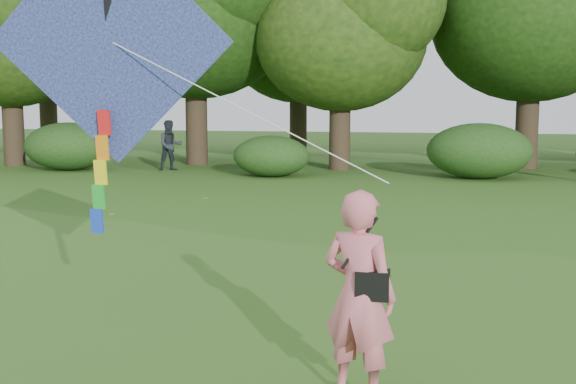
# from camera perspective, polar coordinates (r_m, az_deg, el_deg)

# --- Properties ---
(ground) EXTENTS (100.00, 100.00, 0.00)m
(ground) POSITION_cam_1_polar(r_m,az_deg,el_deg) (7.79, -0.23, -13.00)
(ground) COLOR #265114
(ground) RESTS_ON ground
(man_kite_flyer) EXTENTS (0.82, 0.69, 1.92)m
(man_kite_flyer) POSITION_cam_1_polar(r_m,az_deg,el_deg) (6.56, 5.65, -8.15)
(man_kite_flyer) COLOR #DA6677
(man_kite_flyer) RESTS_ON ground
(bystander_left) EXTENTS (1.15, 1.08, 1.88)m
(bystander_left) POSITION_cam_1_polar(r_m,az_deg,el_deg) (27.37, -9.29, 3.65)
(bystander_left) COLOR #262B32
(bystander_left) RESTS_ON ground
(crossbody_bag) EXTENTS (0.43, 0.20, 0.74)m
(crossbody_bag) POSITION_cam_1_polar(r_m,az_deg,el_deg) (6.49, 6.67, -7.18)
(crossbody_bag) COLOR black
(crossbody_bag) RESTS_ON ground
(flying_kite) EXTENTS (4.15, 1.04, 3.25)m
(flying_kite) POSITION_cam_1_polar(r_m,az_deg,el_deg) (7.68, -13.89, 11.18)
(flying_kite) COLOR #2651A7
(flying_kite) RESTS_ON ground
(tree_line) EXTENTS (54.70, 15.30, 9.48)m
(tree_line) POSITION_cam_1_polar(r_m,az_deg,el_deg) (30.16, 12.02, 12.80)
(tree_line) COLOR #3A2D1E
(tree_line) RESTS_ON ground
(shrub_band) EXTENTS (39.15, 3.22, 1.88)m
(shrub_band) POSITION_cam_1_polar(r_m,az_deg,el_deg) (24.91, 6.32, 3.14)
(shrub_band) COLOR #264919
(shrub_band) RESTS_ON ground
(fallen_leaves) EXTENTS (10.90, 15.04, 0.01)m
(fallen_leaves) POSITION_cam_1_polar(r_m,az_deg,el_deg) (10.36, 12.97, -7.93)
(fallen_leaves) COLOR olive
(fallen_leaves) RESTS_ON ground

